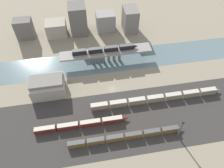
% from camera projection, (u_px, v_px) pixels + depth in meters
% --- Properties ---
extents(ground_plane, '(400.00, 400.00, 0.00)m').
position_uv_depth(ground_plane, '(112.00, 89.00, 138.74)').
color(ground_plane, gray).
extents(railbed_yard, '(280.00, 42.00, 0.01)m').
position_uv_depth(railbed_yard, '(119.00, 121.00, 123.33)').
color(railbed_yard, '#33302D').
rests_on(railbed_yard, ground).
extents(river_water, '(320.00, 22.67, 0.01)m').
position_uv_depth(river_water, '(106.00, 61.00, 155.43)').
color(river_water, slate).
rests_on(river_water, ground).
extents(bridge, '(62.69, 9.07, 9.31)m').
position_uv_depth(bridge, '(106.00, 53.00, 149.62)').
color(bridge, gray).
rests_on(bridge, ground).
extents(train_on_bridge, '(44.99, 3.00, 3.53)m').
position_uv_depth(train_on_bridge, '(105.00, 49.00, 147.00)').
color(train_on_bridge, black).
rests_on(train_on_bridge, bridge).
extents(train_yard_near, '(62.73, 2.68, 3.67)m').
position_uv_depth(train_yard_near, '(126.00, 136.00, 115.35)').
color(train_yard_near, brown).
rests_on(train_yard_near, ground).
extents(train_yard_mid, '(52.49, 2.76, 3.73)m').
position_uv_depth(train_yard_mid, '(82.00, 124.00, 120.00)').
color(train_yard_mid, '#5B1E19').
rests_on(train_yard_mid, ground).
extents(train_yard_far, '(81.45, 3.08, 3.99)m').
position_uv_depth(train_yard_far, '(157.00, 98.00, 131.53)').
color(train_yard_far, gray).
rests_on(train_yard_far, ground).
extents(warehouse_building, '(20.06, 15.36, 10.71)m').
position_uv_depth(warehouse_building, '(48.00, 86.00, 133.75)').
color(warehouse_building, '#9E998E').
rests_on(warehouse_building, ground).
extents(signal_tower, '(1.00, 0.81, 14.14)m').
position_uv_depth(signal_tower, '(180.00, 129.00, 112.11)').
color(signal_tower, '#4C4C51').
rests_on(signal_tower, ground).
extents(city_block_far_left, '(13.13, 9.44, 15.68)m').
position_uv_depth(city_block_far_left, '(24.00, 29.00, 167.64)').
color(city_block_far_left, '#605B56').
rests_on(city_block_far_left, ground).
extents(city_block_left, '(15.47, 12.86, 11.84)m').
position_uv_depth(city_block_left, '(56.00, 29.00, 170.99)').
color(city_block_left, gray).
rests_on(city_block_left, ground).
extents(city_block_center, '(13.07, 14.78, 23.66)m').
position_uv_depth(city_block_center, '(78.00, 19.00, 168.99)').
color(city_block_center, '#605B56').
rests_on(city_block_center, ground).
extents(city_block_right, '(14.60, 11.55, 14.57)m').
position_uv_depth(city_block_right, '(105.00, 21.00, 175.01)').
color(city_block_right, gray).
rests_on(city_block_right, ground).
extents(city_block_far_right, '(10.79, 15.07, 18.97)m').
position_uv_depth(city_block_far_right, '(130.00, 20.00, 172.81)').
color(city_block_far_right, slate).
rests_on(city_block_far_right, ground).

